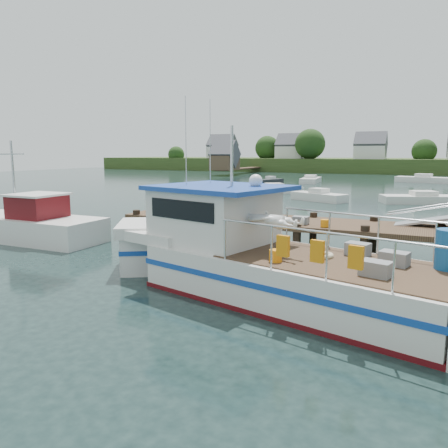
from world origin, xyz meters
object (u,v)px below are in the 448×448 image
at_px(moored_a, 274,190).
at_px(moored_c, 423,199).
at_px(moored_rowboat, 231,217).
at_px(moored_e, 271,181).
at_px(work_boat, 24,224).
at_px(moored_b, 319,196).
at_px(moored_far, 423,179).
at_px(moored_d, 311,180).
at_px(lobster_boat, 253,257).
at_px(dock, 429,207).

bearing_deg(moored_a, moored_c, -32.86).
xyz_separation_m(moored_rowboat, moored_c, (10.01, 16.52, -0.02)).
relative_size(moored_c, moored_e, 1.71).
bearing_deg(work_boat, moored_b, 68.31).
height_order(moored_far, moored_e, moored_far).
bearing_deg(moored_d, moored_e, -103.23).
height_order(moored_a, moored_e, same).
distance_m(lobster_boat, moored_far, 55.88).
relative_size(lobster_boat, moored_far, 1.61).
distance_m(moored_c, moored_e, 24.56).
relative_size(moored_b, moored_d, 0.80).
bearing_deg(moored_c, work_boat, -136.13).
distance_m(dock, moored_c, 22.37).
xyz_separation_m(moored_rowboat, moored_e, (-8.83, 32.27, -0.01)).
distance_m(dock, moored_rowboat, 12.09).
height_order(work_boat, moored_b, work_boat).
xyz_separation_m(lobster_boat, moored_e, (-14.59, 43.42, -0.68)).
bearing_deg(moored_d, dock, -46.25).
relative_size(moored_d, moored_e, 1.61).
bearing_deg(moored_far, moored_rowboat, -104.18).
xyz_separation_m(dock, moored_far, (-0.90, 50.37, -1.78)).
bearing_deg(dock, work_boat, -171.50).
relative_size(dock, lobster_boat, 1.35).
bearing_deg(moored_far, work_boat, -109.66).
distance_m(work_boat, moored_d, 46.05).
height_order(moored_d, moored_e, moored_d).
bearing_deg(moored_far, moored_c, -91.16).
bearing_deg(moored_rowboat, moored_a, 90.40).
height_order(dock, moored_b, dock).
relative_size(moored_far, moored_e, 1.86).
relative_size(work_boat, moored_b, 1.70).
height_order(moored_rowboat, moored_e, moored_rowboat).
bearing_deg(moored_b, moored_c, 4.17).
xyz_separation_m(moored_b, moored_c, (8.26, 1.88, -0.03)).
bearing_deg(moored_a, moored_far, 41.22).
distance_m(dock, work_boat, 17.96).
bearing_deg(moored_d, moored_c, -30.56).
height_order(work_boat, moored_d, work_boat).
bearing_deg(dock, lobster_boat, -131.17).
relative_size(moored_far, moored_b, 1.44).
height_order(moored_rowboat, moored_a, moored_rowboat).
distance_m(work_boat, moored_a, 28.33).
height_order(moored_rowboat, moored_b, moored_b).
bearing_deg(moored_c, moored_far, 79.46).
bearing_deg(moored_c, moored_b, -178.61).
bearing_deg(moored_a, moored_d, 72.12).
xyz_separation_m(moored_far, moored_b, (-7.81, -29.96, -0.04)).
bearing_deg(moored_c, lobster_boat, -110.19).
relative_size(dock, moored_a, 2.90).
bearing_deg(dock, moored_a, 119.70).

